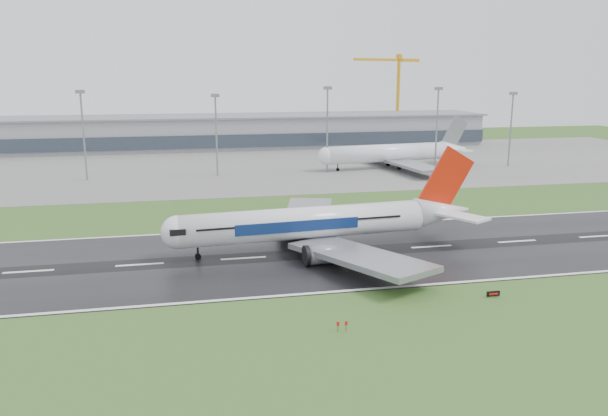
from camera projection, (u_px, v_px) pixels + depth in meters
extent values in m
plane|color=#2F541F|center=(341.00, 253.00, 122.90)|extent=(520.00, 520.00, 0.00)
cube|color=black|center=(341.00, 252.00, 122.89)|extent=(400.00, 45.00, 0.10)
cube|color=slate|center=(260.00, 164.00, 242.24)|extent=(400.00, 130.00, 0.08)
cube|color=gray|center=(243.00, 132.00, 297.89)|extent=(240.00, 36.00, 15.00)
cylinder|color=gray|center=(84.00, 138.00, 202.55)|extent=(0.64, 0.64, 29.43)
cylinder|color=gray|center=(216.00, 137.00, 211.62)|extent=(0.64, 0.64, 27.86)
cylinder|color=gray|center=(327.00, 132.00, 219.41)|extent=(0.64, 0.64, 30.23)
cylinder|color=gray|center=(437.00, 130.00, 228.04)|extent=(0.64, 0.64, 29.79)
cylinder|color=gray|center=(511.00, 131.00, 234.46)|extent=(0.64, 0.64, 27.80)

